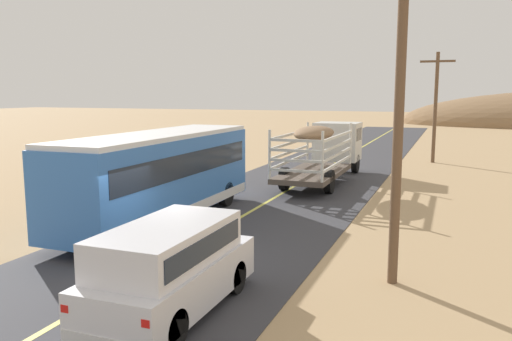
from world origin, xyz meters
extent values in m
plane|color=tan|center=(0.00, 0.00, 0.00)|extent=(240.00, 240.00, 0.00)
cube|color=#38383D|center=(0.00, 0.00, 0.01)|extent=(8.00, 120.00, 0.02)
cube|color=#D8CC4C|center=(0.00, 0.00, 0.02)|extent=(0.16, 117.60, 0.00)
cube|color=silver|center=(1.89, -2.77, 0.70)|extent=(1.90, 4.60, 0.90)
cube|color=silver|center=(1.89, -2.92, 1.55)|extent=(1.75, 3.59, 0.80)
cube|color=#192333|center=(1.89, -2.92, 1.57)|extent=(1.79, 3.22, 0.44)
cube|color=red|center=(1.06, -5.05, 0.88)|extent=(0.16, 0.06, 0.14)
cube|color=red|center=(2.72, -5.05, 0.88)|extent=(0.16, 0.06, 0.14)
cylinder|color=black|center=(1.07, -1.34, 0.40)|extent=(0.26, 0.76, 0.76)
cylinder|color=black|center=(2.71, -1.34, 0.40)|extent=(0.26, 0.76, 0.76)
cylinder|color=black|center=(1.07, -4.19, 0.40)|extent=(0.26, 0.76, 0.76)
cylinder|color=black|center=(2.71, -4.19, 0.40)|extent=(0.26, 0.76, 0.76)
cube|color=silver|center=(0.94, 17.94, 1.82)|extent=(2.50, 2.20, 2.20)
cube|color=#192333|center=(0.94, 17.94, 2.27)|extent=(2.53, 1.54, 0.70)
cube|color=brown|center=(0.94, 12.54, 0.72)|extent=(2.50, 6.40, 0.24)
cylinder|color=silver|center=(-0.25, 15.68, 1.94)|extent=(0.12, 0.12, 2.20)
cylinder|color=silver|center=(2.13, 15.68, 1.94)|extent=(0.12, 0.12, 2.20)
cylinder|color=silver|center=(-0.25, 9.40, 1.94)|extent=(0.12, 0.12, 2.20)
cylinder|color=silver|center=(2.13, 9.40, 1.94)|extent=(0.12, 0.12, 2.20)
cube|color=silver|center=(-0.27, 12.54, 1.28)|extent=(0.08, 6.30, 0.12)
cube|color=silver|center=(2.15, 12.54, 1.28)|extent=(0.08, 6.30, 0.12)
cube|color=silver|center=(0.94, 9.38, 1.28)|extent=(2.40, 0.08, 0.12)
cube|color=silver|center=(-0.27, 12.54, 1.72)|extent=(0.08, 6.30, 0.12)
cube|color=silver|center=(2.15, 12.54, 1.72)|extent=(0.08, 6.30, 0.12)
cube|color=silver|center=(0.94, 9.38, 1.72)|extent=(2.40, 0.08, 0.12)
cube|color=silver|center=(-0.27, 12.54, 2.16)|extent=(0.08, 6.30, 0.12)
cube|color=silver|center=(2.15, 12.54, 2.16)|extent=(0.08, 6.30, 0.12)
cube|color=silver|center=(0.94, 9.38, 2.16)|extent=(2.40, 0.08, 0.12)
cube|color=silver|center=(-0.27, 12.54, 2.60)|extent=(0.08, 6.30, 0.12)
cube|color=silver|center=(2.15, 12.54, 2.60)|extent=(0.08, 6.30, 0.12)
cube|color=silver|center=(0.94, 9.38, 2.60)|extent=(2.40, 0.08, 0.12)
ellipsoid|color=#8C6B4C|center=(0.94, 12.54, 2.69)|extent=(1.75, 3.84, 0.70)
cylinder|color=black|center=(-0.15, 17.94, 0.57)|extent=(0.32, 1.10, 1.10)
cylinder|color=black|center=(2.03, 17.94, 0.57)|extent=(0.32, 1.10, 1.10)
cylinder|color=black|center=(-0.15, 11.26, 0.57)|extent=(0.32, 1.10, 1.10)
cylinder|color=black|center=(2.03, 11.26, 0.57)|extent=(0.32, 1.10, 1.10)
cube|color=#3872C6|center=(-2.45, 3.88, 1.72)|extent=(2.50, 10.00, 2.70)
cube|color=white|center=(-2.45, 3.88, 3.15)|extent=(2.45, 9.80, 0.16)
cube|color=#192333|center=(-2.45, 3.88, 2.19)|extent=(2.54, 9.20, 0.80)
cube|color=silver|center=(-2.45, 3.88, 0.57)|extent=(2.53, 9.80, 0.36)
cylinder|color=black|center=(-3.55, 7.13, 0.52)|extent=(0.30, 1.00, 1.00)
cylinder|color=black|center=(-1.35, 7.13, 0.52)|extent=(0.30, 1.00, 1.00)
cylinder|color=black|center=(-3.55, 0.63, 0.52)|extent=(0.30, 1.00, 1.00)
cylinder|color=black|center=(-1.35, 0.63, 0.52)|extent=(0.30, 1.00, 1.00)
cylinder|color=brown|center=(6.06, 0.68, 4.47)|extent=(0.24, 0.24, 8.93)
cylinder|color=brown|center=(6.06, 24.44, 3.64)|extent=(0.24, 0.24, 7.28)
cube|color=brown|center=(6.06, 24.44, 6.68)|extent=(2.20, 0.14, 0.14)
ellipsoid|color=#756656|center=(-11.44, 26.14, 0.31)|extent=(0.79, 0.82, 0.63)
camera|label=1|loc=(7.28, -11.87, 4.63)|focal=36.18mm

